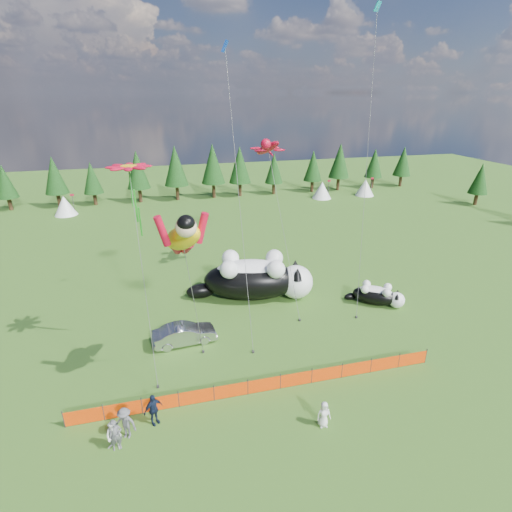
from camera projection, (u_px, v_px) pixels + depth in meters
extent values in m
plane|color=#0F370A|center=(252.00, 361.00, 26.47)|extent=(160.00, 160.00, 0.00)
cylinder|color=#262626|center=(64.00, 419.00, 21.03)|extent=(0.06, 0.06, 1.10)
cylinder|color=#262626|center=(104.00, 412.00, 21.49)|extent=(0.06, 0.06, 1.10)
cylinder|color=#262626|center=(142.00, 406.00, 21.95)|extent=(0.06, 0.06, 1.10)
cylinder|color=#262626|center=(179.00, 399.00, 22.42)|extent=(0.06, 0.06, 1.10)
cylinder|color=#262626|center=(214.00, 393.00, 22.88)|extent=(0.06, 0.06, 1.10)
cylinder|color=#262626|center=(248.00, 387.00, 23.34)|extent=(0.06, 0.06, 1.10)
cylinder|color=#262626|center=(280.00, 381.00, 23.80)|extent=(0.06, 0.06, 1.10)
cylinder|color=#262626|center=(312.00, 376.00, 24.26)|extent=(0.06, 0.06, 1.10)
cylinder|color=#262626|center=(342.00, 371.00, 24.72)|extent=(0.06, 0.06, 1.10)
cylinder|color=#262626|center=(371.00, 365.00, 25.19)|extent=(0.06, 0.06, 1.10)
cylinder|color=#262626|center=(399.00, 361.00, 25.65)|extent=(0.06, 0.06, 1.10)
cylinder|color=#262626|center=(426.00, 356.00, 26.11)|extent=(0.06, 0.06, 1.10)
cube|color=#ED3C04|center=(84.00, 417.00, 21.28)|extent=(2.00, 0.04, 0.90)
cube|color=#ED3C04|center=(123.00, 410.00, 21.74)|extent=(2.00, 0.04, 0.90)
cube|color=#ED3C04|center=(161.00, 403.00, 22.20)|extent=(2.00, 0.04, 0.90)
cube|color=#ED3C04|center=(197.00, 397.00, 22.67)|extent=(2.00, 0.04, 0.90)
cube|color=#ED3C04|center=(231.00, 391.00, 23.13)|extent=(2.00, 0.04, 0.90)
cube|color=#ED3C04|center=(264.00, 385.00, 23.59)|extent=(2.00, 0.04, 0.90)
cube|color=#ED3C04|center=(296.00, 379.00, 24.05)|extent=(2.00, 0.04, 0.90)
cube|color=#ED3C04|center=(327.00, 374.00, 24.51)|extent=(2.00, 0.04, 0.90)
cube|color=#ED3C04|center=(356.00, 369.00, 24.97)|extent=(2.00, 0.04, 0.90)
cube|color=#ED3C04|center=(385.00, 364.00, 25.44)|extent=(2.00, 0.04, 0.90)
cube|color=#ED3C04|center=(412.00, 359.00, 25.90)|extent=(2.00, 0.04, 0.90)
ellipsoid|color=black|center=(251.00, 280.00, 34.15)|extent=(8.86, 5.65, 3.28)
ellipsoid|color=white|center=(251.00, 271.00, 33.84)|extent=(6.66, 4.11, 2.00)
sphere|color=white|center=(296.00, 282.00, 34.27)|extent=(2.91, 2.91, 2.91)
sphere|color=#E55961|center=(310.00, 282.00, 34.29)|extent=(0.41, 0.41, 0.41)
ellipsoid|color=black|center=(201.00, 291.00, 34.48)|extent=(2.78, 1.84, 1.27)
cone|color=black|center=(297.00, 274.00, 33.02)|extent=(1.02, 1.02, 1.02)
cone|color=black|center=(295.00, 265.00, 34.64)|extent=(1.02, 1.02, 1.02)
sphere|color=white|center=(274.00, 258.00, 34.69)|extent=(1.53, 1.53, 1.53)
sphere|color=white|center=(276.00, 269.00, 32.50)|extent=(1.53, 1.53, 1.53)
sphere|color=white|center=(230.00, 258.00, 34.64)|extent=(1.53, 1.53, 1.53)
sphere|color=white|center=(229.00, 270.00, 32.45)|extent=(1.53, 1.53, 1.53)
ellipsoid|color=black|center=(375.00, 296.00, 33.45)|extent=(4.04, 3.56, 1.49)
ellipsoid|color=white|center=(375.00, 292.00, 33.31)|extent=(3.01, 2.63, 0.91)
sphere|color=white|center=(397.00, 300.00, 32.92)|extent=(1.32, 1.32, 1.32)
sphere|color=#E55961|center=(404.00, 301.00, 32.73)|extent=(0.18, 0.18, 0.18)
ellipsoid|color=black|center=(351.00, 296.00, 34.28)|extent=(1.28, 1.14, 0.58)
cone|color=black|center=(397.00, 296.00, 32.37)|extent=(0.46, 0.46, 0.46)
cone|color=black|center=(398.00, 292.00, 33.06)|extent=(0.46, 0.46, 0.46)
sphere|color=white|center=(388.00, 287.00, 33.35)|extent=(0.69, 0.69, 0.69)
sphere|color=white|center=(387.00, 293.00, 32.43)|extent=(0.69, 0.69, 0.69)
sphere|color=white|center=(366.00, 284.00, 33.92)|extent=(0.69, 0.69, 0.69)
sphere|color=white|center=(365.00, 289.00, 33.00)|extent=(0.69, 0.69, 0.69)
imported|color=#B2B1B6|center=(185.00, 334.00, 28.15)|extent=(4.56, 1.93, 1.46)
imported|color=#535358|center=(116.00, 435.00, 19.65)|extent=(0.71, 0.54, 1.76)
imported|color=silver|center=(114.00, 436.00, 19.66)|extent=(0.93, 0.73, 1.67)
imported|color=#121B31|center=(153.00, 410.00, 21.16)|extent=(1.22, 1.04, 1.86)
imported|color=#535358|center=(125.00, 423.00, 20.31)|extent=(1.33, 1.08, 1.83)
imported|color=silver|center=(324.00, 414.00, 21.07)|extent=(0.78, 0.53, 1.53)
cylinder|color=#595959|center=(194.00, 302.00, 23.85)|extent=(0.03, 0.03, 10.13)
cube|color=#262626|center=(203.00, 352.00, 27.32)|extent=(0.15, 0.15, 0.16)
cylinder|color=#595959|center=(282.00, 228.00, 33.46)|extent=(0.03, 0.03, 15.58)
cube|color=#262626|center=(300.00, 320.00, 31.11)|extent=(0.15, 0.15, 0.16)
cylinder|color=#595959|center=(144.00, 280.00, 23.20)|extent=(0.03, 0.03, 13.00)
cube|color=#262626|center=(158.00, 386.00, 24.08)|extent=(0.15, 0.15, 0.16)
cube|color=#1A931A|center=(133.00, 207.00, 23.22)|extent=(0.18, 0.18, 4.04)
cylinder|color=#595959|center=(240.00, 204.00, 26.25)|extent=(0.03, 0.03, 19.97)
cube|color=#262626|center=(253.00, 352.00, 27.31)|extent=(0.15, 0.15, 0.16)
cylinder|color=#595959|center=(367.00, 167.00, 30.33)|extent=(0.03, 0.03, 23.18)
cube|color=#262626|center=(356.00, 317.00, 31.53)|extent=(0.15, 0.15, 0.16)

